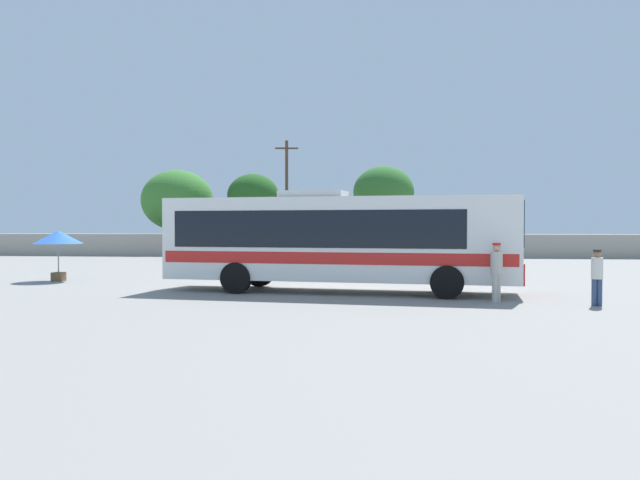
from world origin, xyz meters
name	(u,v)px	position (x,y,z in m)	size (l,w,h in m)	color
ground_plane	(340,270)	(0.00, 10.00, 0.00)	(300.00, 300.00, 0.00)	gray
perimeter_wall	(353,246)	(0.00, 23.43, 0.83)	(80.00, 0.30, 1.66)	#9E998C
coach_bus_white_red	(335,238)	(0.61, -0.54, 1.85)	(12.10, 4.02, 3.45)	white
attendant_by_bus_door	(496,268)	(5.60, -2.89, 1.00)	(0.50, 0.50, 1.76)	#B7B2A8
passenger_waiting_on_apron	(597,274)	(8.26, -3.51, 0.91)	(0.35, 0.35, 1.60)	#33476B
vendor_umbrella_near_gate_blue	(58,238)	(-11.01, 2.51, 1.75)	(1.97, 1.97, 2.08)	gray
parked_car_leftmost_red	(202,247)	(-10.11, 19.53, 0.81)	(4.35, 2.08, 1.53)	red
parked_car_second_red	(276,249)	(-4.83, 18.52, 0.79)	(4.41, 2.01, 1.48)	red
parked_car_third_red	(386,248)	(2.32, 19.21, 0.81)	(4.21, 2.22, 1.54)	red
utility_pole_near	(287,195)	(-5.42, 26.76, 4.66)	(1.80, 0.37, 8.95)	#4C3823
roadside_tree_left	(177,200)	(-14.72, 28.06, 4.37)	(5.83, 5.83, 6.85)	brown
roadside_tree_midleft	(253,196)	(-8.28, 27.58, 4.68)	(4.14, 4.14, 6.45)	brown
roadside_tree_midright	(384,192)	(2.14, 29.65, 5.03)	(4.97, 4.97, 7.15)	brown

